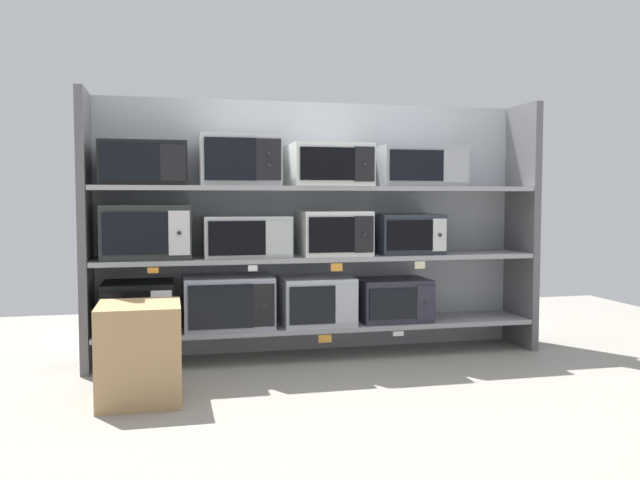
# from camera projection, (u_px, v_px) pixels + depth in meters

# --- Properties ---
(ground) EXTENTS (6.85, 6.00, 0.02)m
(ground) POSITION_uv_depth(u_px,v_px,m) (363.00, 402.00, 3.41)
(ground) COLOR gray
(back_panel) EXTENTS (3.05, 0.04, 1.69)m
(back_panel) POSITION_uv_depth(u_px,v_px,m) (313.00, 227.00, 4.55)
(back_panel) COLOR #9EA3A8
(back_panel) RESTS_ON ground
(upright_left) EXTENTS (0.05, 0.41, 1.69)m
(upright_left) POSITION_uv_depth(u_px,v_px,m) (85.00, 231.00, 4.01)
(upright_left) COLOR #5B5B5E
(upright_left) RESTS_ON ground
(upright_right) EXTENTS (0.05, 0.41, 1.69)m
(upright_right) POSITION_uv_depth(u_px,v_px,m) (522.00, 226.00, 4.66)
(upright_right) COLOR #5B5B5E
(upright_right) RESTS_ON ground
(shelf_0) EXTENTS (2.85, 0.41, 0.03)m
(shelf_0) POSITION_uv_depth(u_px,v_px,m) (320.00, 325.00, 4.37)
(shelf_0) COLOR #99999E
(shelf_0) RESTS_ON ground
(microwave_0) EXTENTS (0.42, 0.41, 0.31)m
(microwave_0) POSITION_uv_depth(u_px,v_px,m) (138.00, 307.00, 4.10)
(microwave_0) COLOR black
(microwave_0) RESTS_ON shelf_0
(microwave_1) EXTENTS (0.56, 0.40, 0.33)m
(microwave_1) POSITION_uv_depth(u_px,v_px,m) (228.00, 302.00, 4.22)
(microwave_1) COLOR #9A9EAF
(microwave_1) RESTS_ON shelf_0
(microwave_2) EXTENTS (0.46, 0.41, 0.31)m
(microwave_2) POSITION_uv_depth(u_px,v_px,m) (316.00, 300.00, 4.35)
(microwave_2) COLOR #B1B5C1
(microwave_2) RESTS_ON shelf_0
(microwave_3) EXTENTS (0.47, 0.36, 0.28)m
(microwave_3) POSITION_uv_depth(u_px,v_px,m) (393.00, 300.00, 4.47)
(microwave_3) COLOR #2B2938
(microwave_3) RESTS_ON shelf_0
(price_tag_0) EXTENTS (0.07, 0.00, 0.04)m
(price_tag_0) POSITION_uv_depth(u_px,v_px,m) (130.00, 348.00, 3.91)
(price_tag_0) COLOR white
(price_tag_1) EXTENTS (0.08, 0.00, 0.05)m
(price_tag_1) POSITION_uv_depth(u_px,v_px,m) (325.00, 339.00, 4.17)
(price_tag_1) COLOR orange
(price_tag_2) EXTENTS (0.07, 0.00, 0.03)m
(price_tag_2) POSITION_uv_depth(u_px,v_px,m) (398.00, 334.00, 4.28)
(price_tag_2) COLOR white
(shelf_1) EXTENTS (2.85, 0.41, 0.03)m
(shelf_1) POSITION_uv_depth(u_px,v_px,m) (320.00, 257.00, 4.34)
(shelf_1) COLOR #99999E
(microwave_4) EXTENTS (0.54, 0.38, 0.33)m
(microwave_4) POSITION_uv_depth(u_px,v_px,m) (147.00, 232.00, 4.08)
(microwave_4) COLOR #272D2B
(microwave_4) RESTS_ON shelf_1
(microwave_5) EXTENTS (0.55, 0.36, 0.26)m
(microwave_5) POSITION_uv_depth(u_px,v_px,m) (246.00, 236.00, 4.22)
(microwave_5) COLOR #B3BAB6
(microwave_5) RESTS_ON shelf_1
(microwave_6) EXTENTS (0.45, 0.41, 0.29)m
(microwave_6) POSITION_uv_depth(u_px,v_px,m) (333.00, 233.00, 4.35)
(microwave_6) COLOR silver
(microwave_6) RESTS_ON shelf_1
(microwave_7) EXTENTS (0.43, 0.35, 0.27)m
(microwave_7) POSITION_uv_depth(u_px,v_px,m) (407.00, 234.00, 4.46)
(microwave_7) COLOR #292E38
(microwave_7) RESTS_ON shelf_1
(price_tag_3) EXTENTS (0.06, 0.00, 0.03)m
(price_tag_3) POSITION_uv_depth(u_px,v_px,m) (153.00, 270.00, 3.91)
(price_tag_3) COLOR orange
(price_tag_4) EXTENTS (0.06, 0.00, 0.04)m
(price_tag_4) POSITION_uv_depth(u_px,v_px,m) (253.00, 268.00, 4.04)
(price_tag_4) COLOR white
(price_tag_5) EXTENTS (0.07, 0.00, 0.05)m
(price_tag_5) POSITION_uv_depth(u_px,v_px,m) (337.00, 267.00, 4.16)
(price_tag_5) COLOR orange
(price_tag_6) EXTENTS (0.07, 0.00, 0.05)m
(price_tag_6) POSITION_uv_depth(u_px,v_px,m) (420.00, 265.00, 4.28)
(price_tag_6) COLOR beige
(shelf_2) EXTENTS (2.85, 0.41, 0.03)m
(shelf_2) POSITION_uv_depth(u_px,v_px,m) (320.00, 189.00, 4.31)
(shelf_2) COLOR #99999E
(microwave_8) EXTENTS (0.52, 0.39, 0.27)m
(microwave_8) POSITION_uv_depth(u_px,v_px,m) (144.00, 164.00, 4.05)
(microwave_8) COLOR black
(microwave_8) RESTS_ON shelf_2
(microwave_9) EXTENTS (0.50, 0.36, 0.32)m
(microwave_9) POSITION_uv_depth(u_px,v_px,m) (239.00, 161.00, 4.18)
(microwave_9) COLOR #BBBBBB
(microwave_9) RESTS_ON shelf_2
(microwave_10) EXTENTS (0.51, 0.44, 0.27)m
(microwave_10) POSITION_uv_depth(u_px,v_px,m) (329.00, 165.00, 4.31)
(microwave_10) COLOR silver
(microwave_10) RESTS_ON shelf_2
(microwave_11) EXTENTS (0.57, 0.38, 0.27)m
(microwave_11) POSITION_uv_depth(u_px,v_px,m) (418.00, 167.00, 4.45)
(microwave_11) COLOR #9A9DA3
(microwave_11) RESTS_ON shelf_2
(shipping_carton) EXTENTS (0.41, 0.41, 0.50)m
(shipping_carton) POSITION_uv_depth(u_px,v_px,m) (140.00, 352.00, 3.39)
(shipping_carton) COLOR tan
(shipping_carton) RESTS_ON ground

